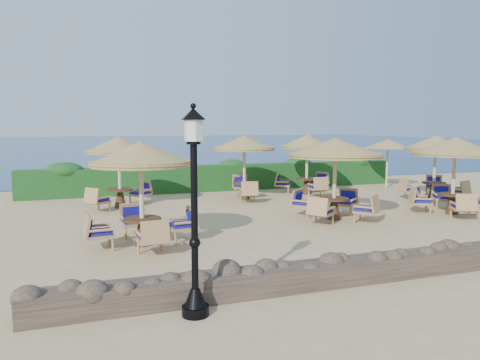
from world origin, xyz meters
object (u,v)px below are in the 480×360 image
cafe_set_0 (141,177)px  cafe_set_2 (455,161)px  lamp_post (194,221)px  cafe_set_3 (119,156)px  cafe_set_1 (335,162)px  cafe_set_5 (307,154)px  cafe_set_4 (244,152)px  cafe_set_6 (435,155)px  extra_parasol (388,144)px

cafe_set_0 → cafe_set_2: bearing=4.1°
lamp_post → cafe_set_3: lamp_post is taller
cafe_set_1 → cafe_set_5: 5.78m
cafe_set_2 → lamp_post: bearing=-152.1°
lamp_post → cafe_set_1: 8.66m
cafe_set_4 → cafe_set_3: bearing=-175.3°
cafe_set_2 → cafe_set_3: size_ratio=1.09×
cafe_set_4 → cafe_set_6: size_ratio=1.06×
cafe_set_4 → cafe_set_5: same height
cafe_set_6 → lamp_post: bearing=-145.5°
cafe_set_4 → cafe_set_5: (3.15, 0.49, -0.16)m
cafe_set_0 → cafe_set_3: bearing=90.3°
cafe_set_3 → cafe_set_4: bearing=4.7°
cafe_set_3 → cafe_set_5: size_ratio=0.96×
cafe_set_0 → cafe_set_6: 13.02m
cafe_set_0 → extra_parasol: bearing=29.4°
cafe_set_3 → cafe_set_6: size_ratio=0.98×
extra_parasol → cafe_set_1: (-6.45, -5.91, -0.29)m
extra_parasol → cafe_set_3: 12.90m
lamp_post → cafe_set_3: 10.67m
extra_parasol → cafe_set_5: (-4.60, -0.43, -0.36)m
cafe_set_4 → cafe_set_6: same height
cafe_set_0 → cafe_set_2: 10.74m
cafe_set_0 → cafe_set_4: bearing=51.3°
cafe_set_0 → cafe_set_4: same height
lamp_post → cafe_set_5: 14.07m
extra_parasol → cafe_set_2: size_ratio=0.83×
lamp_post → cafe_set_0: 4.80m
extra_parasol → cafe_set_4: cafe_set_4 is taller
cafe_set_6 → cafe_set_5: bearing=144.2°
cafe_set_0 → lamp_post: bearing=-87.7°
cafe_set_3 → cafe_set_4: size_ratio=0.92×
cafe_set_2 → extra_parasol: bearing=72.1°
cafe_set_2 → cafe_set_5: same height
extra_parasol → cafe_set_0: size_ratio=0.84×
extra_parasol → cafe_set_2: (-2.08, -6.43, -0.32)m
lamp_post → cafe_set_1: bearing=44.7°
cafe_set_4 → cafe_set_1: bearing=-75.4°
cafe_set_2 → cafe_set_6: same height
extra_parasol → cafe_set_1: cafe_set_1 is taller
cafe_set_1 → cafe_set_6: size_ratio=1.12×
cafe_set_1 → cafe_set_3: same height
cafe_set_1 → cafe_set_5: bearing=71.4°
cafe_set_2 → cafe_set_6: 3.40m
lamp_post → cafe_set_4: 12.10m
extra_parasol → cafe_set_4: bearing=-173.2°
lamp_post → extra_parasol: size_ratio=1.38×
extra_parasol → cafe_set_3: (-12.82, -1.34, -0.25)m
lamp_post → cafe_set_3: bearing=91.2°
cafe_set_1 → lamp_post: bearing=-135.3°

